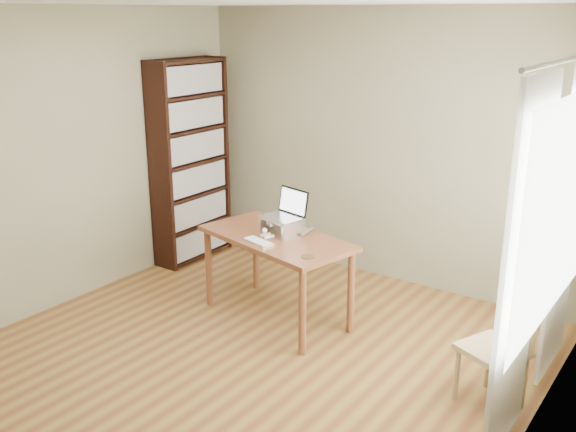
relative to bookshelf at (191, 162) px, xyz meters
The scene contains 10 objects.
room 2.43m from the bookshelf, 39.52° to the right, with size 4.04×4.54×2.64m.
bookshelf is the anchor object (origin of this frame).
curtains 3.83m from the bookshelf, 11.30° to the right, with size 0.03×1.90×2.25m.
desk 1.78m from the bookshelf, 22.76° to the right, with size 1.45×0.94×0.75m.
laptop_stand 1.72m from the bookshelf, 20.28° to the right, with size 0.32×0.25×0.13m.
laptop 1.69m from the bookshelf, 18.43° to the right, with size 0.37×0.34×0.23m.
keyboard 1.84m from the bookshelf, 29.44° to the right, with size 0.29×0.18×0.02m.
coaster 2.30m from the bookshelf, 23.88° to the right, with size 0.11×0.11×0.01m, color brown.
cat 1.74m from the bookshelf, 19.04° to the right, with size 0.24×0.47×0.14m.
chair 3.75m from the bookshelf, 13.81° to the right, with size 0.50×0.50×0.85m.
Camera 1 is at (2.77, -3.19, 2.53)m, focal length 40.00 mm.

